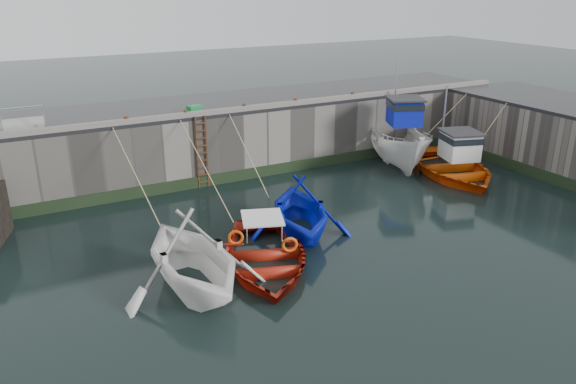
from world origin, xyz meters
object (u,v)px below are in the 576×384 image
ladder (202,153)px  bollard_e (352,95)px  boat_far_white (399,143)px  bollard_d (295,101)px  bollard_b (186,113)px  bollard_c (244,107)px  fish_crate (195,109)px  bollard_a (126,120)px  boat_far_orange (452,166)px  boat_near_blue (265,264)px  boat_near_blacktrim (300,232)px  boat_near_white (194,288)px

ladder → bollard_e: 8.19m
boat_far_white → bollard_d: size_ratio=24.46×
bollard_b → bollard_d: (5.30, 0.00, 0.00)m
boat_far_white → bollard_c: size_ratio=24.46×
fish_crate → bollard_a: size_ratio=2.19×
boat_far_orange → bollard_e: (-2.86, 4.22, 2.88)m
bollard_a → boat_far_white: bearing=-7.4°
boat_near_blue → bollard_e: bollard_e is taller
boat_near_blacktrim → bollard_c: bollard_c is taller
boat_near_blacktrim → bollard_e: bearing=64.2°
fish_crate → boat_near_blacktrim: bearing=-92.1°
ladder → boat_near_white: size_ratio=0.62×
ladder → fish_crate: size_ratio=5.21×
boat_near_blacktrim → boat_far_white: 9.71m
boat_near_blue → boat_far_white: boat_far_white is taller
bollard_a → bollard_d: size_ratio=1.00×
boat_far_orange → ladder: bearing=177.6°
fish_crate → bollard_d: bearing=-21.2°
ladder → boat_far_white: 9.84m
boat_far_orange → fish_crate: (-10.70, 4.99, 2.87)m
bollard_c → boat_near_blacktrim: bearing=-97.1°
boat_near_blacktrim → boat_far_white: size_ratio=0.67×
ladder → boat_near_blacktrim: (1.39, -6.19, -1.59)m
boat_far_orange → bollard_b: 12.46m
boat_near_white → boat_far_white: (13.06, 6.81, 1.05)m
bollard_a → bollard_e: same height
bollard_a → bollard_b: size_ratio=1.00×
boat_far_white → fish_crate: 10.14m
bollard_b → fish_crate: bearing=49.5°
ladder → boat_near_white: (-3.32, -8.13, -1.59)m
boat_near_blue → bollard_e: size_ratio=19.73×
boat_near_white → boat_far_orange: boat_far_orange is taller
boat_near_blue → bollard_e: 12.43m
boat_near_blue → bollard_d: 10.41m
bollard_a → boat_near_white: bearing=-92.2°
ladder → bollard_c: (2.20, 0.34, 1.71)m
bollard_a → bollard_c: same height
boat_near_white → bollard_b: 9.51m
bollard_a → fish_crate: bearing=13.7°
boat_far_orange → bollard_a: (-13.86, 4.22, 2.88)m
boat_far_orange → bollard_a: bearing=-179.6°
boat_near_blacktrim → bollard_e: 9.85m
boat_near_blue → boat_near_blacktrim: (2.20, 1.60, 0.00)m
boat_far_white → bollard_d: bearing=-174.8°
boat_near_white → bollard_c: (5.52, 8.47, 3.30)m
ladder → bollard_c: bollard_c is taller
boat_near_blue → bollard_b: 8.77m
boat_far_orange → bollard_c: bearing=171.3°
boat_far_white → boat_near_blue: bearing=-124.8°
boat_near_blacktrim → bollard_c: size_ratio=16.35×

